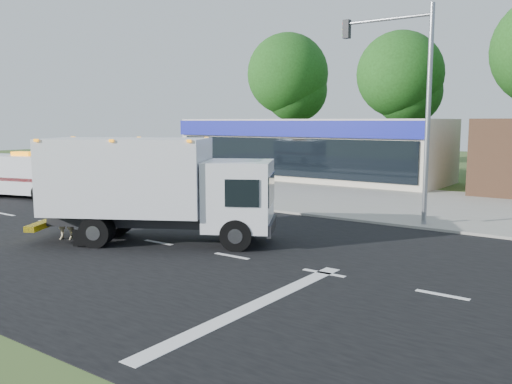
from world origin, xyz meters
The scene contains 11 objects.
ground centered at (0.00, 0.00, 0.00)m, with size 120.00×120.00×0.00m, color #385123.
road_asphalt centered at (0.00, 0.00, 0.00)m, with size 60.00×14.00×0.02m, color black.
sidewalk centered at (0.00, 8.20, 0.06)m, with size 60.00×2.40×0.12m, color gray.
parking_apron centered at (0.00, 14.00, 0.01)m, with size 60.00×9.00×0.02m, color gray.
lane_markings centered at (1.35, -1.35, 0.02)m, with size 55.20×7.00×0.01m.
ems_box_truck centered at (-3.25, 0.03, 1.93)m, with size 7.72×5.71×3.35m.
emergency_worker centered at (-5.83, -1.41, 0.96)m, with size 0.81×0.72×1.97m.
ambulance_van centered at (-16.07, 3.48, 1.18)m, with size 5.27×3.12×2.33m.
retail_strip_mall centered at (-9.00, 19.93, 2.01)m, with size 18.00×6.20×4.00m.
traffic_signal_pole centered at (2.35, 7.60, 4.92)m, with size 3.51×0.25×8.00m.
background_trees centered at (-0.85, 28.16, 7.38)m, with size 36.77×7.39×12.10m.
Camera 1 is at (9.46, -11.94, 3.89)m, focal length 38.00 mm.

